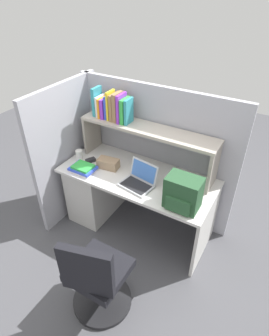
# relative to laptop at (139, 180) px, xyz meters

# --- Properties ---
(ground_plane) EXTENTS (8.00, 8.00, 0.00)m
(ground_plane) POSITION_rel_laptop_xyz_m (-0.09, 0.12, -0.78)
(ground_plane) COLOR #4C4C51
(desk) EXTENTS (1.60, 0.70, 0.73)m
(desk) POSITION_rel_laptop_xyz_m (-0.48, 0.12, -0.38)
(desk) COLOR silver
(desk) RESTS_ON ground_plane
(cubicle_partition_rear) EXTENTS (1.84, 0.05, 1.55)m
(cubicle_partition_rear) POSITION_rel_laptop_xyz_m (-0.09, 0.50, -0.01)
(cubicle_partition_rear) COLOR #9E9EA8
(cubicle_partition_rear) RESTS_ON ground_plane
(cubicle_partition_left) EXTENTS (0.05, 1.06, 1.55)m
(cubicle_partition_left) POSITION_rel_laptop_xyz_m (-0.94, 0.07, -0.01)
(cubicle_partition_left) COLOR #9E9EA8
(cubicle_partition_left) RESTS_ON ground_plane
(overhead_hutch) EXTENTS (1.44, 0.28, 0.45)m
(overhead_hutch) POSITION_rel_laptop_xyz_m (-0.09, 0.32, 0.30)
(overhead_hutch) COLOR gray
(overhead_hutch) RESTS_ON desk
(reference_books_on_shelf) EXTENTS (0.43, 0.18, 0.30)m
(reference_books_on_shelf) POSITION_rel_laptop_xyz_m (-0.49, 0.32, 0.53)
(reference_books_on_shelf) COLOR teal
(reference_books_on_shelf) RESTS_ON overhead_hutch
(laptop) EXTENTS (0.35, 0.30, 0.22)m
(laptop) POSITION_rel_laptop_xyz_m (0.00, 0.00, 0.00)
(laptop) COLOR #B7BABF
(laptop) RESTS_ON desk
(backpack) EXTENTS (0.30, 0.23, 0.30)m
(backpack) POSITION_rel_laptop_xyz_m (0.48, -0.08, 0.10)
(backpack) COLOR #264C2D
(backpack) RESTS_ON desk
(computer_mouse) EXTENTS (0.10, 0.12, 0.03)m
(computer_mouse) POSITION_rel_laptop_xyz_m (-0.65, 0.09, -0.03)
(computer_mouse) COLOR #262628
(computer_mouse) RESTS_ON desk
(paper_cup) EXTENTS (0.08, 0.08, 0.10)m
(paper_cup) POSITION_rel_laptop_xyz_m (-0.80, 0.07, 0.00)
(paper_cup) COLOR white
(paper_cup) RESTS_ON desk
(tissue_box) EXTENTS (0.23, 0.15, 0.10)m
(tissue_box) POSITION_rel_laptop_xyz_m (-0.42, 0.09, -0.00)
(tissue_box) COLOR #9E7F60
(tissue_box) RESTS_ON desk
(desk_book_stack) EXTENTS (0.26, 0.19, 0.07)m
(desk_book_stack) POSITION_rel_laptop_xyz_m (-0.61, -0.10, -0.02)
(desk_book_stack) COLOR white
(desk_book_stack) RESTS_ON desk
(office_chair) EXTENTS (0.52, 0.54, 0.93)m
(office_chair) POSITION_rel_laptop_xyz_m (0.12, -0.88, -0.39)
(office_chair) COLOR black
(office_chair) RESTS_ON ground_plane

